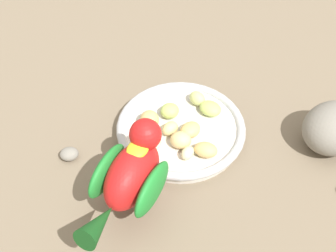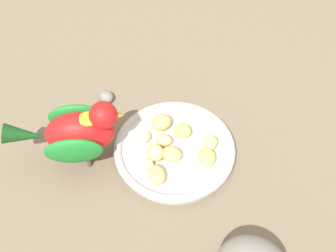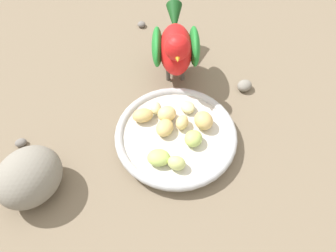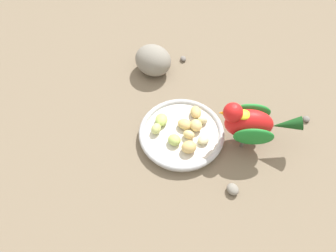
# 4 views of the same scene
# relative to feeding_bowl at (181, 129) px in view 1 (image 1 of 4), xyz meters

# --- Properties ---
(ground_plane) EXTENTS (4.00, 4.00, 0.00)m
(ground_plane) POSITION_rel_feeding_bowl_xyz_m (-0.00, -0.01, -0.01)
(ground_plane) COLOR #756651
(feeding_bowl) EXTENTS (0.22, 0.22, 0.03)m
(feeding_bowl) POSITION_rel_feeding_bowl_xyz_m (0.00, 0.00, 0.00)
(feeding_bowl) COLOR beige
(feeding_bowl) RESTS_ON ground_plane
(apple_piece_0) EXTENTS (0.04, 0.04, 0.03)m
(apple_piece_0) POSITION_rel_feeding_bowl_xyz_m (0.01, 0.05, 0.02)
(apple_piece_0) COLOR tan
(apple_piece_0) RESTS_ON feeding_bowl
(apple_piece_1) EXTENTS (0.05, 0.05, 0.02)m
(apple_piece_1) POSITION_rel_feeding_bowl_xyz_m (-0.02, -0.02, 0.02)
(apple_piece_1) COLOR tan
(apple_piece_1) RESTS_ON feeding_bowl
(apple_piece_2) EXTENTS (0.03, 0.04, 0.02)m
(apple_piece_2) POSITION_rel_feeding_bowl_xyz_m (-0.01, 0.02, 0.02)
(apple_piece_2) COLOR #E5C67F
(apple_piece_2) RESTS_ON feeding_bowl
(apple_piece_3) EXTENTS (0.04, 0.04, 0.02)m
(apple_piece_3) POSITION_rel_feeding_bowl_xyz_m (0.05, -0.04, 0.02)
(apple_piece_3) COLOR #C6D17A
(apple_piece_3) RESTS_ON feeding_bowl
(apple_piece_4) EXTENTS (0.04, 0.04, 0.02)m
(apple_piece_4) POSITION_rel_feeding_bowl_xyz_m (0.03, 0.01, 0.02)
(apple_piece_4) COLOR #B2CC66
(apple_piece_4) RESTS_ON feeding_bowl
(apple_piece_5) EXTENTS (0.04, 0.05, 0.02)m
(apple_piece_5) POSITION_rel_feeding_bowl_xyz_m (-0.07, -0.03, 0.02)
(apple_piece_5) COLOR tan
(apple_piece_5) RESTS_ON feeding_bowl
(apple_piece_6) EXTENTS (0.04, 0.04, 0.03)m
(apple_piece_6) POSITION_rel_feeding_bowl_xyz_m (-0.04, 0.01, 0.02)
(apple_piece_6) COLOR #E5C67F
(apple_piece_6) RESTS_ON feeding_bowl
(apple_piece_7) EXTENTS (0.03, 0.03, 0.02)m
(apple_piece_7) POSITION_rel_feeding_bowl_xyz_m (-0.07, 0.00, 0.02)
(apple_piece_7) COLOR beige
(apple_piece_7) RESTS_ON feeding_bowl
(apple_piece_8) EXTENTS (0.05, 0.05, 0.02)m
(apple_piece_8) POSITION_rel_feeding_bowl_xyz_m (0.02, -0.06, 0.02)
(apple_piece_8) COLOR #B2CC66
(apple_piece_8) RESTS_ON feeding_bowl
(apple_piece_9) EXTENTS (0.03, 0.03, 0.02)m
(apple_piece_9) POSITION_rel_feeding_bowl_xyz_m (-0.03, 0.05, 0.01)
(apple_piece_9) COLOR beige
(apple_piece_9) RESTS_ON feeding_bowl
(parrot) EXTENTS (0.18, 0.15, 0.14)m
(parrot) POSITION_rel_feeding_bowl_xyz_m (-0.13, 0.10, 0.07)
(parrot) COLOR #59544C
(parrot) RESTS_ON ground_plane
(rock_large) EXTENTS (0.13, 0.14, 0.08)m
(rock_large) POSITION_rel_feeding_bowl_xyz_m (-0.06, -0.24, 0.03)
(rock_large) COLOR gray
(rock_large) RESTS_ON ground_plane
(pebble_0) EXTENTS (0.03, 0.03, 0.02)m
(pebble_0) POSITION_rel_feeding_bowl_xyz_m (-0.02, 0.19, -0.00)
(pebble_0) COLOR gray
(pebble_0) RESTS_ON ground_plane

